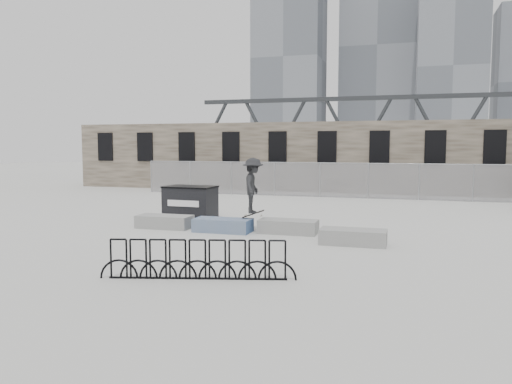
# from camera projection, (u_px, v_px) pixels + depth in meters

# --- Properties ---
(ground) EXTENTS (120.00, 120.00, 0.00)m
(ground) POSITION_uv_depth(u_px,v_px,m) (258.00, 233.00, 17.24)
(ground) COLOR #B9BAB4
(ground) RESTS_ON ground
(stone_wall) EXTENTS (36.00, 2.58, 4.50)m
(stone_wall) POSITION_uv_depth(u_px,v_px,m) (330.00, 157.00, 32.49)
(stone_wall) COLOR brown
(stone_wall) RESTS_ON ground
(chainlink_fence) EXTENTS (22.06, 0.06, 2.02)m
(chainlink_fence) POSITION_uv_depth(u_px,v_px,m) (320.00, 179.00, 29.04)
(chainlink_fence) COLOR gray
(chainlink_fence) RESTS_ON ground
(planter_far_left) EXTENTS (2.00, 0.90, 0.47)m
(planter_far_left) POSITION_uv_depth(u_px,v_px,m) (165.00, 221.00, 18.23)
(planter_far_left) COLOR gray
(planter_far_left) RESTS_ON ground
(planter_center_left) EXTENTS (2.00, 0.90, 0.47)m
(planter_center_left) POSITION_uv_depth(u_px,v_px,m) (223.00, 225.00, 17.41)
(planter_center_left) COLOR #2B4B82
(planter_center_left) RESTS_ON ground
(planter_center_right) EXTENTS (2.00, 0.90, 0.47)m
(planter_center_right) POSITION_uv_depth(u_px,v_px,m) (288.00, 226.00, 17.12)
(planter_center_right) COLOR gray
(planter_center_right) RESTS_ON ground
(planter_offset) EXTENTS (2.00, 0.90, 0.47)m
(planter_offset) POSITION_uv_depth(u_px,v_px,m) (353.00, 236.00, 15.20)
(planter_offset) COLOR gray
(planter_offset) RESTS_ON ground
(dumpster) EXTENTS (2.12, 1.37, 1.35)m
(dumpster) POSITION_uv_depth(u_px,v_px,m) (190.00, 202.00, 20.49)
(dumpster) COLOR black
(dumpster) RESTS_ON ground
(bike_rack) EXTENTS (4.36, 1.18, 0.90)m
(bike_rack) POSITION_uv_depth(u_px,v_px,m) (198.00, 260.00, 11.24)
(bike_rack) COLOR black
(bike_rack) RESTS_ON ground
(skyline_towers) EXTENTS (58.00, 28.00, 48.00)m
(skyline_towers) POSITION_uv_depth(u_px,v_px,m) (382.00, 60.00, 104.90)
(skyline_towers) COLOR slate
(skyline_towers) RESTS_ON ground
(truss_bridge) EXTENTS (70.00, 3.00, 9.80)m
(truss_bridge) POSITION_uv_depth(u_px,v_px,m) (449.00, 137.00, 66.31)
(truss_bridge) COLOR #2D3033
(truss_bridge) RESTS_ON ground
(skateboarder) EXTENTS (0.93, 1.36, 2.11)m
(skateboarder) POSITION_uv_depth(u_px,v_px,m) (253.00, 186.00, 17.34)
(skateboarder) COLOR black
(skateboarder) RESTS_ON ground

